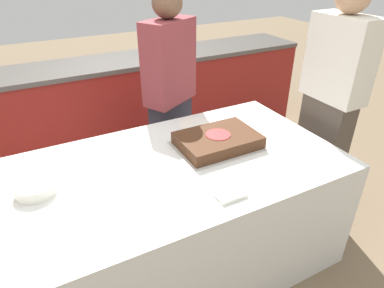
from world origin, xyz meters
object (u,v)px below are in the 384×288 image
at_px(cake, 218,140).
at_px(person_seated_right, 329,107).
at_px(person_cutting_cake, 170,97).
at_px(plate_stack, 35,188).

height_order(cake, person_seated_right, person_seated_right).
xyz_separation_m(cake, person_seated_right, (0.86, -0.06, 0.07)).
bearing_deg(person_seated_right, cake, -93.90).
relative_size(cake, person_cutting_cake, 0.32).
distance_m(cake, person_cutting_cake, 0.69).
bearing_deg(plate_stack, person_cutting_cake, 32.55).
bearing_deg(person_cutting_cake, plate_stack, 3.40).
relative_size(plate_stack, person_cutting_cake, 0.13).
distance_m(cake, person_seated_right, 0.86).
distance_m(cake, plate_stack, 1.04).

